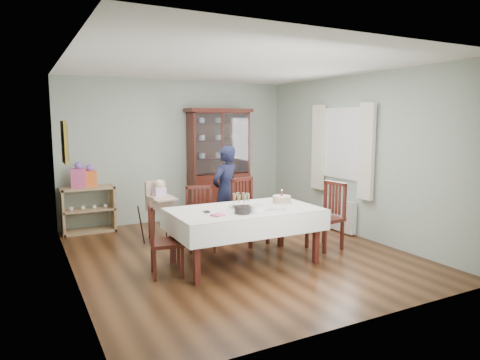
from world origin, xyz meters
TOP-DOWN VIEW (x-y plane):
  - floor at (0.00, 0.00)m, footprint 5.00×5.00m
  - room_shell at (0.00, 0.53)m, footprint 5.00×5.00m
  - dining_table at (-0.12, -0.44)m, footprint 2.01×1.17m
  - china_cabinet at (0.75, 2.26)m, footprint 1.30×0.48m
  - sideboard at (-1.75, 2.28)m, footprint 0.90×0.38m
  - picture_frame at (-2.22, 0.80)m, footprint 0.04×0.48m
  - window at (2.22, 0.30)m, footprint 0.04×1.02m
  - curtain_left at (2.16, -0.32)m, footprint 0.07×0.30m
  - curtain_right at (2.16, 0.92)m, footprint 0.07×0.30m
  - radiator at (2.16, 0.30)m, footprint 0.10×0.80m
  - chair_far_left at (-0.41, 0.40)m, footprint 0.52×0.52m
  - chair_far_right at (0.42, 0.36)m, footprint 0.56×0.56m
  - chair_end_left at (-1.22, -0.40)m, footprint 0.48×0.48m
  - chair_end_right at (1.30, -0.41)m, footprint 0.51×0.51m
  - woman at (0.24, 0.89)m, footprint 0.66×0.57m
  - high_chair at (-0.86, 0.99)m, footprint 0.54×0.54m
  - champagne_tray at (-0.13, -0.36)m, footprint 0.32×0.32m
  - birthday_cake at (0.52, -0.37)m, footprint 0.30×0.30m
  - plate_stack_dark at (-0.28, -0.69)m, footprint 0.26×0.26m
  - plate_stack_white at (-0.07, -0.69)m, footprint 0.22×0.22m
  - napkin_stack at (-0.62, -0.68)m, footprint 0.18×0.18m
  - cutlery at (-0.70, -0.42)m, footprint 0.13×0.17m
  - cake_knife at (0.22, -0.71)m, footprint 0.28×0.10m
  - gift_bag_pink at (-1.88, 2.26)m, footprint 0.27×0.21m
  - gift_bag_orange at (-1.70, 2.26)m, footprint 0.24×0.19m

SIDE VIEW (x-z plane):
  - floor at x=0.00m, z-range 0.00..0.00m
  - chair_end_left at x=-1.22m, z-range -0.19..0.73m
  - chair_far_left at x=-0.41m, z-range -0.19..0.76m
  - radiator at x=2.16m, z-range 0.02..0.57m
  - chair_end_right at x=1.30m, z-range -0.20..0.80m
  - chair_far_right at x=0.42m, z-range -0.21..0.82m
  - dining_table at x=-0.12m, z-range 0.00..0.76m
  - sideboard at x=-1.75m, z-range 0.00..0.80m
  - high_chair at x=-0.86m, z-range -0.11..0.92m
  - cutlery at x=-0.70m, z-range 0.76..0.77m
  - cake_knife at x=0.22m, z-range 0.76..0.77m
  - woman at x=0.24m, z-range 0.00..1.53m
  - napkin_stack at x=-0.62m, z-range 0.76..0.78m
  - plate_stack_white at x=-0.07m, z-range 0.76..0.85m
  - plate_stack_dark at x=-0.28m, z-range 0.76..0.86m
  - birthday_cake at x=0.52m, z-range 0.71..0.92m
  - champagne_tray at x=-0.13m, z-range 0.72..0.92m
  - gift_bag_orange at x=-1.70m, z-range 0.78..1.18m
  - gift_bag_pink at x=-1.88m, z-range 0.77..1.22m
  - china_cabinet at x=0.75m, z-range 0.04..2.21m
  - curtain_left at x=2.16m, z-range 0.67..2.23m
  - curtain_right at x=2.16m, z-range 0.67..2.23m
  - window at x=2.22m, z-range 0.94..2.16m
  - picture_frame at x=-2.22m, z-range 1.36..1.94m
  - room_shell at x=0.00m, z-range -0.80..4.20m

